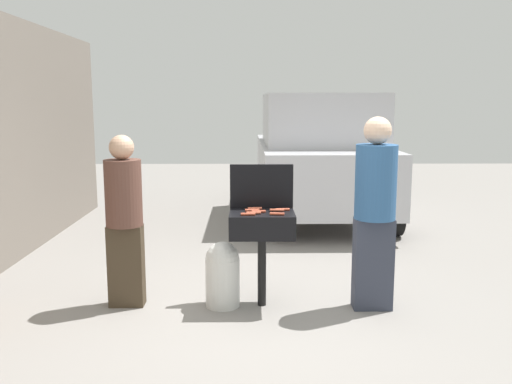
{
  "coord_description": "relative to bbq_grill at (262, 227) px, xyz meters",
  "views": [
    {
      "loc": [
        -0.16,
        -4.83,
        1.9
      ],
      "look_at": [
        -0.11,
        0.6,
        1.0
      ],
      "focal_mm": 38.4,
      "sensor_mm": 36.0,
      "label": 1
    }
  ],
  "objects": [
    {
      "name": "grill_lid_open",
      "position": [
        0.0,
        0.22,
        0.35
      ],
      "size": [
        0.6,
        0.05,
        0.42
      ],
      "primitive_type": "cube",
      "color": "black",
      "rests_on": "bbq_grill"
    },
    {
      "name": "bbq_grill",
      "position": [
        0.0,
        0.0,
        0.0
      ],
      "size": [
        0.6,
        0.44,
        0.89
      ],
      "color": "black",
      "rests_on": "ground"
    },
    {
      "name": "parked_minivan",
      "position": [
        1.01,
        4.18,
        0.27
      ],
      "size": [
        2.06,
        4.42,
        2.02
      ],
      "rotation": [
        0.0,
        0.0,
        3.15
      ],
      "color": "#B7B7BC",
      "rests_on": "ground"
    },
    {
      "name": "propane_tank",
      "position": [
        -0.37,
        -0.02,
        -0.43
      ],
      "size": [
        0.32,
        0.32,
        0.62
      ],
      "color": "silver",
      "rests_on": "ground"
    },
    {
      "name": "person_right",
      "position": [
        1.02,
        -0.08,
        0.21
      ],
      "size": [
        0.37,
        0.37,
        1.77
      ],
      "rotation": [
        0.0,
        0.0,
        2.89
      ],
      "color": "#333847",
      "rests_on": "ground"
    },
    {
      "name": "hot_dog_4",
      "position": [
        -0.03,
        -0.02,
        0.15
      ],
      "size": [
        0.13,
        0.03,
        0.03
      ],
      "primitive_type": "cylinder",
      "rotation": [
        0.0,
        1.57,
        -0.02
      ],
      "color": "#B74C33",
      "rests_on": "bbq_grill"
    },
    {
      "name": "ground_plane",
      "position": [
        0.06,
        -0.1,
        -0.75
      ],
      "size": [
        24.0,
        24.0,
        0.0
      ],
      "primitive_type": "plane",
      "color": "gray"
    },
    {
      "name": "hot_dog_7",
      "position": [
        0.19,
        0.07,
        0.15
      ],
      "size": [
        0.13,
        0.04,
        0.03
      ],
      "primitive_type": "cylinder",
      "rotation": [
        0.0,
        1.57,
        0.09
      ],
      "color": "#B74C33",
      "rests_on": "bbq_grill"
    },
    {
      "name": "hot_dog_6",
      "position": [
        -0.13,
        -0.14,
        0.15
      ],
      "size": [
        0.13,
        0.03,
        0.03
      ],
      "primitive_type": "cylinder",
      "rotation": [
        0.0,
        1.57,
        0.0
      ],
      "color": "#B74C33",
      "rests_on": "bbq_grill"
    },
    {
      "name": "hot_dog_5",
      "position": [
        0.14,
        0.04,
        0.15
      ],
      "size": [
        0.13,
        0.04,
        0.03
      ],
      "primitive_type": "cylinder",
      "rotation": [
        0.0,
        1.57,
        -0.1
      ],
      "color": "#C6593D",
      "rests_on": "bbq_grill"
    },
    {
      "name": "hot_dog_0",
      "position": [
        -0.09,
        0.04,
        0.15
      ],
      "size": [
        0.13,
        0.04,
        0.03
      ],
      "primitive_type": "cylinder",
      "rotation": [
        0.0,
        1.57,
        0.09
      ],
      "color": "#B74C33",
      "rests_on": "bbq_grill"
    },
    {
      "name": "hot_dog_3",
      "position": [
        -0.08,
        -0.08,
        0.15
      ],
      "size": [
        0.13,
        0.04,
        0.03
      ],
      "primitive_type": "cylinder",
      "rotation": [
        0.0,
        1.57,
        0.08
      ],
      "color": "#C6593D",
      "rests_on": "bbq_grill"
    },
    {
      "name": "person_left",
      "position": [
        -1.27,
        0.01,
        0.12
      ],
      "size": [
        0.34,
        0.34,
        1.6
      ],
      "rotation": [
        0.0,
        0.0,
        -0.08
      ],
      "color": "#3F3323",
      "rests_on": "ground"
    },
    {
      "name": "hot_dog_2",
      "position": [
        0.13,
        -0.13,
        0.15
      ],
      "size": [
        0.13,
        0.04,
        0.03
      ],
      "primitive_type": "cylinder",
      "rotation": [
        0.0,
        1.57,
        -0.12
      ],
      "color": "#B74C33",
      "rests_on": "bbq_grill"
    },
    {
      "name": "hot_dog_1",
      "position": [
        -0.06,
        0.12,
        0.15
      ],
      "size": [
        0.13,
        0.04,
        0.03
      ],
      "primitive_type": "cylinder",
      "rotation": [
        0.0,
        1.57,
        0.1
      ],
      "color": "#C6593D",
      "rests_on": "bbq_grill"
    }
  ]
}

